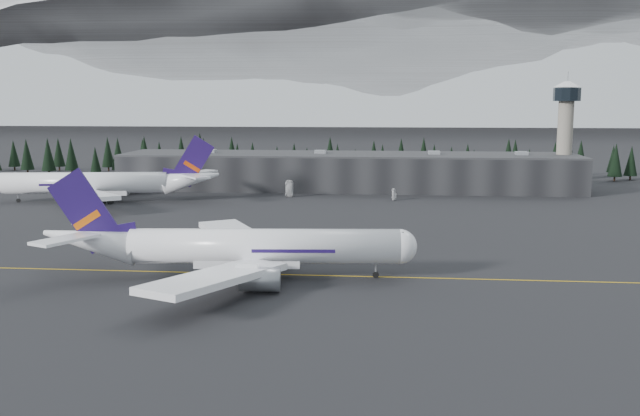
# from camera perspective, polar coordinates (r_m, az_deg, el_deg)

# --- Properties ---
(ground) EXTENTS (1400.00, 1400.00, 0.00)m
(ground) POSITION_cam_1_polar(r_m,az_deg,el_deg) (131.61, -0.84, -5.19)
(ground) COLOR black
(ground) RESTS_ON ground
(taxiline) EXTENTS (400.00, 0.40, 0.02)m
(taxiline) POSITION_cam_1_polar(r_m,az_deg,el_deg) (129.67, -0.94, -5.39)
(taxiline) COLOR gold
(taxiline) RESTS_ON ground
(terminal) EXTENTS (160.00, 30.00, 12.60)m
(terminal) POSITION_cam_1_polar(r_m,az_deg,el_deg) (253.64, 2.28, 2.96)
(terminal) COLOR black
(terminal) RESTS_ON ground
(control_tower) EXTENTS (10.00, 10.00, 37.70)m
(control_tower) POSITION_cam_1_polar(r_m,az_deg,el_deg) (262.26, 19.04, 6.43)
(control_tower) COLOR gray
(control_tower) RESTS_ON ground
(treeline) EXTENTS (360.00, 20.00, 15.00)m
(treeline) POSITION_cam_1_polar(r_m,az_deg,el_deg) (290.33, 2.70, 3.92)
(treeline) COLOR black
(treeline) RESTS_ON ground
(mountain_ridge) EXTENTS (4400.00, 900.00, 420.00)m
(mountain_ridge) POSITION_cam_1_polar(r_m,az_deg,el_deg) (1127.51, 4.83, 7.04)
(mountain_ridge) COLOR white
(mountain_ridge) RESTS_ON ground
(jet_main) EXTENTS (67.01, 61.66, 19.70)m
(jet_main) POSITION_cam_1_polar(r_m,az_deg,el_deg) (127.83, -7.06, -3.12)
(jet_main) COLOR white
(jet_main) RESTS_ON ground
(jet_parked) EXTENTS (70.01, 64.23, 20.66)m
(jet_parked) POSITION_cam_1_polar(r_m,az_deg,el_deg) (230.89, -16.80, 1.91)
(jet_parked) COLOR white
(jet_parked) RESTS_ON ground
(gse_vehicle_a) EXTENTS (3.59, 6.01, 1.56)m
(gse_vehicle_a) POSITION_cam_1_polar(r_m,az_deg,el_deg) (233.00, -2.45, 1.08)
(gse_vehicle_a) COLOR silver
(gse_vehicle_a) RESTS_ON ground
(gse_vehicle_b) EXTENTS (4.19, 2.83, 1.32)m
(gse_vehicle_b) POSITION_cam_1_polar(r_m,az_deg,el_deg) (225.96, 5.96, 0.78)
(gse_vehicle_b) COLOR silver
(gse_vehicle_b) RESTS_ON ground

